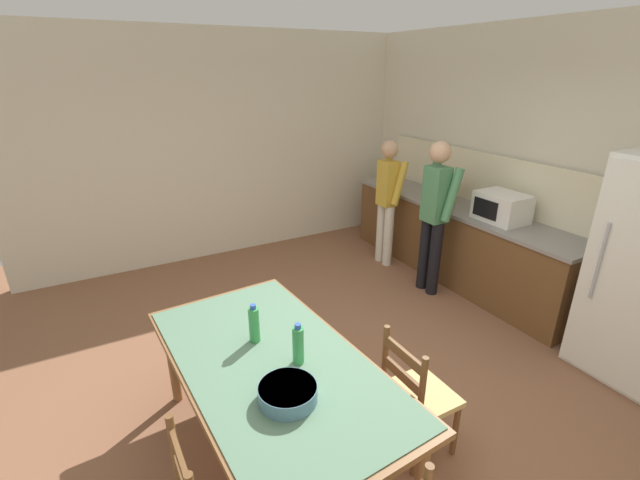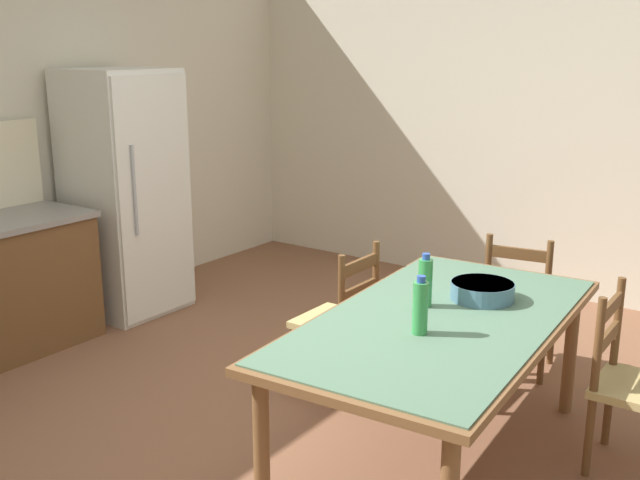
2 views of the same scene
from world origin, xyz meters
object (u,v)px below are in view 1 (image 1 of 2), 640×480
Objects in this scene: paper_bag at (446,187)px; bottle_near_centre at (254,324)px; serving_bowl at (288,392)px; chair_side_far_right at (416,395)px; person_at_counter at (435,211)px; bottle_off_centre at (298,345)px; microwave at (502,207)px; person_at_sink at (387,197)px; dining_table at (273,370)px.

paper_bag is 1.33× the size of bottle_near_centre.
paper_bag reaches higher than serving_bowl.
chair_side_far_right is 0.53× the size of person_at_counter.
serving_bowl is at bearing -56.68° from paper_bag.
paper_bag is 3.32m from bottle_near_centre.
bottle_off_centre is 0.33m from serving_bowl.
person_at_sink reaches higher than microwave.
chair_side_far_right is at bearing -60.37° from microwave.
bottle_off_centre is at bearing 67.46° from chair_side_far_right.
microwave is at bearing 101.22° from bottle_near_centre.
bottle_near_centre reaches higher than dining_table.
bottle_off_centre is (1.74, -2.85, -0.19)m from paper_bag.
person_at_counter is (-1.63, 2.53, 0.15)m from serving_bowl.
paper_bag reaches higher than chair_side_far_right.
paper_bag is at bearing 123.32° from serving_bowl.
dining_table is at bearing 65.61° from chair_side_far_right.
person_at_sink is at bearing -32.87° from chair_side_far_right.
serving_bowl is 0.20× the size of person_at_sink.
microwave is 1.85× the size of bottle_off_centre.
microwave is at bearing 111.32° from serving_bowl.
person_at_counter is at bearing 112.57° from bottle_near_centre.
paper_bag is 1.12× the size of serving_bowl.
bottle_near_centre and bottle_off_centre have the same top height.
serving_bowl is 0.97m from chair_side_far_right.
bottle_off_centre is (0.93, -2.86, -0.16)m from microwave.
bottle_near_centre is at bearing -64.89° from paper_bag.
serving_bowl is at bearing -36.46° from bottle_off_centre.
bottle_near_centre is 3.16m from person_at_sink.
person_at_counter reaches higher than microwave.
microwave is 0.31× the size of person_at_sink.
person_at_counter reaches higher than bottle_near_centre.
bottle_near_centre is (0.60, -3.01, -0.16)m from microwave.
paper_bag is at bearing -45.59° from person_at_sink.
person_at_sink is at bearing 130.78° from dining_table.
dining_table is 0.96m from chair_side_far_right.
paper_bag is 0.21× the size of person_at_counter.
person_at_counter reaches higher than bottle_off_centre.
person_at_counter reaches higher than person_at_sink.
person_at_sink is at bearing 134.43° from serving_bowl.
dining_table is (0.84, -3.00, -0.36)m from microwave.
bottle_off_centre is at bearing 56.65° from dining_table.
dining_table is at bearing -139.22° from person_at_sink.
microwave is 1.85× the size of bottle_near_centre.
bottle_off_centre is at bearing -149.65° from person_at_counter.
chair_side_far_right is at bearing -46.53° from paper_bag.
microwave is 0.25× the size of dining_table.
microwave is 0.68m from person_at_counter.
dining_table is (1.65, -2.99, -0.39)m from paper_bag.
dining_table is 0.26m from bottle_off_centre.
dining_table is at bearing -152.65° from person_at_counter.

